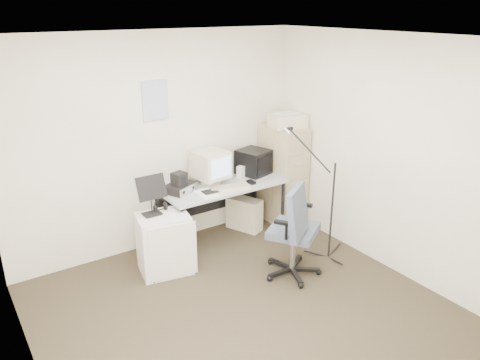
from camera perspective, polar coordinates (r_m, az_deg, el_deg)
floor at (r=4.58m, az=0.95°, el=-16.20°), size 3.60×3.60×0.01m
ceiling at (r=3.68m, az=1.18°, el=16.84°), size 3.60×3.60×0.01m
wall_back at (r=5.46m, az=-9.85°, el=4.43°), size 3.60×0.02×2.50m
wall_front at (r=2.85m, az=22.79°, el=-12.78°), size 3.60×0.02×2.50m
wall_left at (r=3.37m, az=-25.20°, el=-7.79°), size 0.02×3.60×2.50m
wall_right at (r=5.15m, az=17.74°, el=2.77°), size 0.02×3.60×2.50m
wall_calendar at (r=5.32m, az=-10.32°, el=9.54°), size 0.30×0.02×0.44m
filing_cabinet at (r=6.17m, az=5.21°, el=0.70°), size 0.40×0.60×1.30m
printer at (r=5.92m, az=5.82°, el=7.22°), size 0.48×0.37×0.17m
desk at (r=5.74m, az=-2.12°, el=-3.85°), size 1.50×0.70×0.73m
crt_monitor at (r=5.57m, az=-3.61°, el=1.54°), size 0.41×0.42×0.40m
crt_tv at (r=5.89m, az=1.65°, el=2.22°), size 0.42×0.43×0.31m
desk_speaker at (r=5.78m, az=0.08°, el=0.99°), size 0.10×0.10×0.14m
keyboard at (r=5.44m, az=-1.33°, el=-0.96°), size 0.51×0.28×0.03m
mouse at (r=5.60m, az=1.37°, el=-0.25°), size 0.07×0.12×0.03m
radio_receiver at (r=5.39m, az=-7.26°, el=-0.92°), size 0.40×0.36×0.10m
radio_speaker at (r=5.31m, az=-7.42°, el=0.13°), size 0.18×0.17×0.15m
papers at (r=5.30m, az=-4.05°, el=-1.65°), size 0.21×0.29×0.02m
pc_tower at (r=6.05m, az=0.53°, el=-4.14°), size 0.36×0.49×0.42m
office_chair at (r=4.95m, az=6.55°, el=-5.92°), size 0.86×0.86×1.08m
side_cart at (r=5.14m, az=-9.21°, el=-7.64°), size 0.60×0.52×0.66m
music_stand at (r=4.95m, az=-10.82°, el=-1.79°), size 0.33×0.22×0.45m
headphones at (r=5.09m, az=-9.68°, el=-3.23°), size 0.20×0.20×0.03m
mic_stand at (r=5.27m, az=11.25°, el=-2.02°), size 0.03×0.03×1.50m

